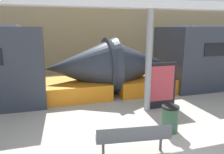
% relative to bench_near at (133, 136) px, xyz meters
% --- Properties ---
extents(station_wall, '(56.00, 0.20, 5.00)m').
position_rel_bench_near_xyz_m(station_wall, '(-0.25, 10.22, 2.01)').
color(station_wall, tan).
rests_on(station_wall, ground_plane).
extents(bench_near, '(1.88, 0.67, 0.79)m').
position_rel_bench_near_xyz_m(bench_near, '(0.00, 0.00, 0.00)').
color(bench_near, '#4C4F54').
rests_on(bench_near, ground_plane).
extents(trash_bin, '(0.52, 0.52, 0.81)m').
position_rel_bench_near_xyz_m(trash_bin, '(1.51, 0.84, -0.08)').
color(trash_bin, '#2D5138').
rests_on(trash_bin, ground_plane).
extents(poster_board, '(1.24, 0.07, 1.79)m').
position_rel_bench_near_xyz_m(poster_board, '(2.22, 2.70, 0.41)').
color(poster_board, black).
rests_on(poster_board, ground_plane).
extents(support_column_near, '(0.23, 0.23, 3.71)m').
position_rel_bench_near_xyz_m(support_column_near, '(1.63, 2.63, 1.36)').
color(support_column_near, gray).
rests_on(support_column_near, ground_plane).
extents(canopy_beam, '(28.00, 0.60, 0.28)m').
position_rel_bench_near_xyz_m(canopy_beam, '(1.63, 2.63, 3.35)').
color(canopy_beam, silver).
rests_on(canopy_beam, support_column_near).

